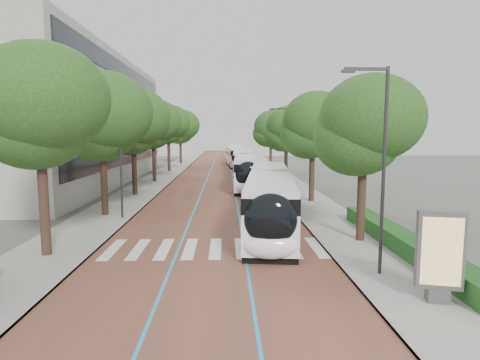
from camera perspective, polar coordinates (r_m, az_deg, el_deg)
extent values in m
plane|color=#51544C|center=(19.01, -4.20, -10.59)|extent=(160.00, 160.00, 0.00)
cube|color=brown|center=(58.41, -2.72, 1.19)|extent=(11.00, 140.00, 0.02)
cube|color=gray|center=(58.98, -10.03, 1.19)|extent=(4.00, 140.00, 0.12)
cube|color=gray|center=(58.80, 4.61, 1.26)|extent=(4.00, 140.00, 0.12)
cube|color=gray|center=(58.75, -8.19, 1.21)|extent=(0.20, 140.00, 0.14)
cube|color=gray|center=(58.61, 2.76, 1.25)|extent=(0.20, 140.00, 0.14)
cube|color=silver|center=(20.70, -17.67, -9.37)|extent=(0.55, 3.60, 0.01)
cube|color=silver|center=(20.40, -14.24, -9.50)|extent=(0.55, 3.60, 0.01)
cube|color=silver|center=(20.18, -10.72, -9.59)|extent=(0.55, 3.60, 0.01)
cube|color=silver|center=(20.03, -7.13, -9.64)|extent=(0.55, 3.60, 0.01)
cube|color=silver|center=(19.95, -3.51, -9.67)|extent=(0.55, 3.60, 0.01)
cube|color=silver|center=(19.96, 0.14, -9.65)|extent=(0.55, 3.60, 0.01)
cube|color=silver|center=(20.04, 3.76, -9.59)|extent=(0.55, 3.60, 0.01)
cube|color=silver|center=(20.21, 7.34, -9.50)|extent=(0.55, 3.60, 0.01)
cube|color=silver|center=(20.44, 10.84, -9.37)|extent=(0.55, 3.60, 0.01)
cube|color=#278FC6|center=(58.45, -4.29, 1.19)|extent=(0.12, 126.00, 0.01)
cube|color=#278FC6|center=(58.41, -1.15, 1.21)|extent=(0.12, 126.00, 0.01)
cube|color=#98958D|center=(50.39, -25.93, 7.60)|extent=(18.00, 40.00, 14.00)
cube|color=black|center=(47.55, -15.64, 3.29)|extent=(0.12, 38.00, 1.60)
cube|color=black|center=(47.47, -15.76, 7.15)|extent=(0.12, 38.00, 1.60)
cube|color=black|center=(47.62, -15.89, 11.00)|extent=(0.12, 38.00, 1.60)
cube|color=black|center=(47.95, -16.00, 14.57)|extent=(0.12, 38.00, 1.60)
cube|color=#19491A|center=(20.62, 22.24, -8.19)|extent=(1.20, 14.00, 0.80)
cylinder|color=#2C2D2F|center=(16.38, 19.75, 0.96)|extent=(0.14, 0.14, 8.00)
cube|color=#2C2D2F|center=(16.20, 17.60, 14.82)|extent=(1.70, 0.12, 0.12)
cube|color=#2C2D2F|center=(15.97, 15.14, 14.73)|extent=(0.50, 0.20, 0.10)
cylinder|color=#2C2D2F|center=(40.62, 6.60, 4.53)|extent=(0.14, 0.14, 8.00)
cube|color=#2C2D2F|center=(40.55, 5.54, 10.05)|extent=(1.70, 0.12, 0.12)
cube|color=#2C2D2F|center=(40.46, 4.54, 9.96)|extent=(0.50, 0.20, 0.10)
cylinder|color=#2C2D2F|center=(27.06, -16.66, 3.20)|extent=(0.14, 0.14, 8.00)
cylinder|color=black|center=(20.19, -26.09, -3.46)|extent=(0.44, 0.44, 4.65)
ellipsoid|color=#203F14|center=(19.94, -26.72, 8.59)|extent=(5.69, 5.69, 4.84)
cylinder|color=black|center=(28.56, -18.75, -0.40)|extent=(0.44, 0.44, 4.57)
ellipsoid|color=#203F14|center=(28.37, -19.07, 7.96)|extent=(6.22, 6.22, 5.29)
cylinder|color=black|center=(37.22, -14.79, 1.28)|extent=(0.44, 0.44, 4.52)
ellipsoid|color=#203F14|center=(37.07, -14.98, 7.62)|extent=(6.11, 6.11, 5.20)
cylinder|color=black|center=(46.99, -12.11, 2.44)|extent=(0.44, 0.44, 4.51)
ellipsoid|color=#203F14|center=(46.87, -12.23, 7.45)|extent=(5.77, 5.77, 4.91)
cylinder|color=black|center=(58.81, -10.07, 3.40)|extent=(0.44, 0.44, 4.66)
ellipsoid|color=#203F14|center=(58.72, -10.16, 7.53)|extent=(5.75, 5.75, 4.89)
cylinder|color=black|center=(73.67, -8.45, 4.05)|extent=(0.44, 0.44, 4.57)
ellipsoid|color=#203F14|center=(73.60, -8.50, 7.28)|extent=(6.49, 6.49, 5.52)
cylinder|color=black|center=(21.61, 16.86, -3.14)|extent=(0.44, 0.44, 4.11)
ellipsoid|color=#203F14|center=(21.31, 17.20, 6.82)|extent=(5.16, 5.16, 4.39)
cylinder|color=black|center=(33.07, 10.16, 0.52)|extent=(0.44, 0.44, 4.27)
ellipsoid|color=#203F14|center=(32.88, 10.31, 7.26)|extent=(5.51, 5.51, 4.68)
cylinder|color=black|center=(46.80, 6.56, 2.32)|extent=(0.44, 0.44, 4.17)
ellipsoid|color=#203F14|center=(46.66, 6.63, 6.97)|extent=(5.36, 5.36, 4.56)
cylinder|color=black|center=(62.62, 4.39, 3.50)|extent=(0.44, 0.44, 4.27)
ellipsoid|color=#203F14|center=(62.53, 4.42, 7.06)|extent=(5.93, 5.93, 5.04)
cylinder|color=black|center=(26.65, 4.20, -1.65)|extent=(2.38, 1.13, 2.30)
cube|color=white|center=(21.69, 4.25, -4.97)|extent=(3.45, 9.57, 1.82)
cube|color=black|center=(21.48, 4.28, -1.99)|extent=(3.47, 9.39, 0.97)
cube|color=silver|center=(21.40, 4.29, -0.29)|extent=(3.38, 9.38, 0.31)
cube|color=black|center=(21.93, 4.23, -7.75)|extent=(3.36, 9.19, 0.35)
cube|color=white|center=(31.00, 4.15, -1.43)|extent=(3.28, 7.96, 1.82)
cube|color=black|center=(30.86, 4.17, 0.67)|extent=(3.31, 7.81, 0.97)
cube|color=silver|center=(30.80, 4.18, 1.86)|extent=(3.22, 7.80, 0.31)
cube|color=black|center=(31.17, 4.14, -3.40)|extent=(3.20, 7.64, 0.35)
ellipsoid|color=black|center=(17.10, 4.36, -5.62)|extent=(2.45, 1.34, 2.28)
ellipsoid|color=white|center=(17.33, 4.33, -9.33)|extent=(2.44, 1.24, 1.14)
cylinder|color=black|center=(19.67, 0.94, -8.46)|extent=(0.40, 1.03, 1.00)
cylinder|color=black|center=(19.69, 7.60, -8.50)|extent=(0.40, 1.03, 1.00)
cylinder|color=black|center=(32.78, 2.15, -2.31)|extent=(0.40, 1.03, 1.00)
cylinder|color=black|center=(32.79, 6.11, -2.35)|extent=(0.40, 1.03, 1.00)
cylinder|color=black|center=(24.87, 1.58, -5.23)|extent=(0.40, 1.03, 1.00)
cylinder|color=black|center=(24.89, 6.81, -5.26)|extent=(0.40, 1.03, 1.00)
cube|color=white|center=(41.20, 0.99, 0.62)|extent=(2.93, 12.08, 1.82)
cube|color=black|center=(41.09, 0.99, 2.20)|extent=(2.96, 11.84, 0.97)
cube|color=silver|center=(41.04, 0.99, 3.09)|extent=(2.87, 11.84, 0.31)
cube|color=black|center=(41.33, 0.98, -0.88)|extent=(2.86, 11.60, 0.35)
ellipsoid|color=black|center=(35.30, 1.15, 0.80)|extent=(2.39, 1.18, 2.28)
ellipsoid|color=white|center=(35.39, 1.14, -1.04)|extent=(2.38, 1.08, 1.14)
cylinder|color=black|center=(37.71, -0.64, -1.12)|extent=(0.34, 1.01, 1.00)
cylinder|color=black|center=(37.75, 2.79, -1.12)|extent=(0.34, 1.01, 1.00)
cylinder|color=black|center=(45.05, -0.53, 0.17)|extent=(0.34, 1.01, 1.00)
cylinder|color=black|center=(45.09, 2.34, 0.17)|extent=(0.34, 1.01, 1.00)
cube|color=white|center=(55.19, 0.42, 2.17)|extent=(2.98, 12.09, 1.82)
cube|color=black|center=(55.11, 0.42, 3.36)|extent=(3.01, 11.85, 0.97)
cube|color=silver|center=(55.07, 0.42, 4.02)|extent=(2.92, 11.85, 0.31)
cube|color=black|center=(55.28, 0.42, 1.05)|extent=(2.91, 11.61, 0.35)
ellipsoid|color=black|center=(49.30, 0.44, 2.49)|extent=(2.39, 1.19, 2.28)
ellipsoid|color=white|center=(49.34, 0.44, 1.17)|extent=(2.39, 1.09, 1.14)
cylinder|color=black|center=(51.68, -0.82, 1.01)|extent=(0.34, 1.01, 1.00)
cylinder|color=black|center=(51.68, 1.68, 1.01)|extent=(0.34, 1.01, 1.00)
cylinder|color=black|center=(59.05, -0.68, 1.73)|extent=(0.34, 1.01, 1.00)
cylinder|color=black|center=(59.05, 1.51, 1.73)|extent=(0.34, 1.01, 1.00)
cube|color=white|center=(67.62, -0.66, 3.02)|extent=(3.29, 12.14, 1.82)
cube|color=black|center=(67.55, -0.66, 3.98)|extent=(3.31, 11.90, 0.97)
cube|color=silver|center=(67.52, -0.66, 4.52)|extent=(3.22, 11.90, 0.31)
cube|color=black|center=(67.70, -0.66, 2.10)|extent=(3.21, 11.66, 0.35)
ellipsoid|color=black|center=(61.76, -0.18, 3.35)|extent=(2.42, 1.25, 2.28)
ellipsoid|color=white|center=(61.79, -0.17, 2.29)|extent=(2.41, 1.15, 1.14)
cylinder|color=black|center=(64.00, -1.38, 2.12)|extent=(0.37, 1.02, 1.00)
cylinder|color=black|center=(64.21, 0.63, 2.14)|extent=(0.37, 1.02, 1.00)
cylinder|color=black|center=(71.36, -1.84, 2.59)|extent=(0.37, 1.02, 1.00)
cylinder|color=black|center=(71.55, -0.03, 2.61)|extent=(0.37, 1.02, 1.00)
cube|color=white|center=(81.11, -0.76, 3.64)|extent=(2.57, 12.01, 1.82)
cube|color=black|center=(81.06, -0.76, 4.44)|extent=(2.61, 11.77, 0.97)
cube|color=silver|center=(81.04, -0.77, 4.89)|extent=(2.52, 11.77, 0.31)
cube|color=black|center=(81.18, -0.76, 2.87)|extent=(2.52, 11.53, 0.35)
ellipsoid|color=black|center=(75.23, -0.69, 3.96)|extent=(2.36, 1.11, 2.28)
ellipsoid|color=white|center=(75.25, -0.69, 3.09)|extent=(2.36, 1.01, 1.14)
cylinder|color=black|center=(77.56, -1.56, 2.93)|extent=(0.31, 1.00, 1.00)
cylinder|color=black|center=(77.59, 0.12, 2.93)|extent=(0.31, 1.00, 1.00)
cylinder|color=black|center=(84.94, -1.57, 3.26)|extent=(0.31, 1.00, 1.00)
cylinder|color=black|center=(84.97, -0.04, 3.26)|extent=(0.31, 1.00, 1.00)
cube|color=#59595B|center=(15.23, 26.25, -14.39)|extent=(0.79, 0.71, 0.45)
cube|color=#59595B|center=(14.78, 26.56, -8.89)|extent=(1.51, 0.73, 2.58)
cube|color=tan|center=(14.58, 26.77, -9.11)|extent=(1.20, 0.32, 2.24)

